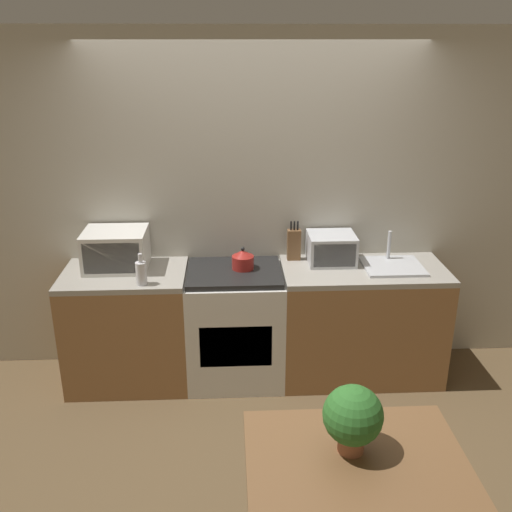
{
  "coord_description": "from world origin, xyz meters",
  "views": [
    {
      "loc": [
        -0.19,
        -3.17,
        2.51
      ],
      "look_at": [
        -0.0,
        0.63,
        1.05
      ],
      "focal_mm": 40.0,
      "sensor_mm": 36.0,
      "label": 1
    }
  ],
  "objects_px": {
    "microwave": "(116,250)",
    "bottle": "(141,273)",
    "stove_range": "(235,325)",
    "toaster_oven": "(331,249)",
    "dining_table": "(355,475)",
    "kettle": "(243,259)"
  },
  "relations": [
    {
      "from": "bottle",
      "to": "dining_table",
      "type": "relative_size",
      "value": 0.23
    },
    {
      "from": "bottle",
      "to": "dining_table",
      "type": "bearing_deg",
      "value": -54.83
    },
    {
      "from": "stove_range",
      "to": "bottle",
      "type": "distance_m",
      "value": 0.87
    },
    {
      "from": "microwave",
      "to": "dining_table",
      "type": "bearing_deg",
      "value": -54.81
    },
    {
      "from": "stove_range",
      "to": "microwave",
      "type": "distance_m",
      "value": 1.06
    },
    {
      "from": "kettle",
      "to": "toaster_oven",
      "type": "relative_size",
      "value": 0.48
    },
    {
      "from": "stove_range",
      "to": "bottle",
      "type": "relative_size",
      "value": 3.94
    },
    {
      "from": "kettle",
      "to": "microwave",
      "type": "xyz_separation_m",
      "value": [
        -0.94,
        0.06,
        0.07
      ]
    },
    {
      "from": "bottle",
      "to": "kettle",
      "type": "bearing_deg",
      "value": 19.84
    },
    {
      "from": "kettle",
      "to": "toaster_oven",
      "type": "distance_m",
      "value": 0.68
    },
    {
      "from": "kettle",
      "to": "microwave",
      "type": "height_order",
      "value": "microwave"
    },
    {
      "from": "kettle",
      "to": "bottle",
      "type": "bearing_deg",
      "value": -160.16
    },
    {
      "from": "stove_range",
      "to": "toaster_oven",
      "type": "relative_size",
      "value": 2.54
    },
    {
      "from": "stove_range",
      "to": "kettle",
      "type": "relative_size",
      "value": 5.3
    },
    {
      "from": "bottle",
      "to": "dining_table",
      "type": "distance_m",
      "value": 2.05
    },
    {
      "from": "bottle",
      "to": "toaster_oven",
      "type": "distance_m",
      "value": 1.43
    },
    {
      "from": "stove_range",
      "to": "microwave",
      "type": "xyz_separation_m",
      "value": [
        -0.87,
        0.1,
        0.6
      ]
    },
    {
      "from": "microwave",
      "to": "bottle",
      "type": "height_order",
      "value": "microwave"
    },
    {
      "from": "dining_table",
      "to": "stove_range",
      "type": "bearing_deg",
      "value": 105.45
    },
    {
      "from": "bottle",
      "to": "microwave",
      "type": "bearing_deg",
      "value": 125.31
    },
    {
      "from": "toaster_oven",
      "to": "dining_table",
      "type": "distance_m",
      "value": 2.05
    },
    {
      "from": "kettle",
      "to": "dining_table",
      "type": "height_order",
      "value": "kettle"
    }
  ]
}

